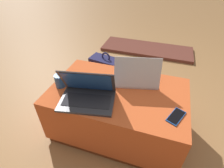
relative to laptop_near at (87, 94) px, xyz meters
The scene contains 8 objects.
ground_plane 0.54m from the laptop_near, 43.55° to the left, with size 14.00×14.00×0.00m, color #9E7042.
ottoman 0.36m from the laptop_near, 43.55° to the left, with size 1.04×0.65×0.43m.
laptop_near is the anchor object (origin of this frame).
laptop_far 0.42m from the laptop_near, 47.77° to the left, with size 0.39×0.31×0.24m.
cell_phone 0.61m from the laptop_near, ahead, with size 0.13×0.17×0.01m.
backpack 0.68m from the laptop_near, 97.46° to the left, with size 0.34×0.24×0.50m.
coffee_mug 0.27m from the laptop_near, 163.29° to the left, with size 0.12×0.08×0.10m.
fireplace_hearth 1.86m from the laptop_near, 84.40° to the left, with size 1.40×0.50×0.04m.
Camera 1 is at (0.28, -0.99, 1.28)m, focal length 28.00 mm.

